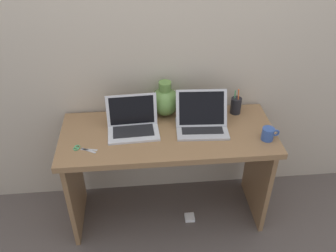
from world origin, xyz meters
TOP-DOWN VIEW (x-y plane):
  - ground_plane at (0.00, 0.00)m, footprint 6.00×6.00m
  - back_wall at (0.00, 0.32)m, footprint 4.40×0.04m
  - desk at (0.00, 0.00)m, footprint 1.37×0.56m
  - laptop_left at (-0.22, 0.05)m, footprint 0.33×0.23m
  - laptop_right at (0.22, 0.04)m, footprint 0.34×0.27m
  - green_vase at (0.00, 0.22)m, footprint 0.19×0.19m
  - coffee_mug at (0.61, -0.13)m, footprint 0.11×0.07m
  - pen_cup at (0.48, 0.19)m, footprint 0.07×0.07m
  - scissors at (-0.53, -0.12)m, footprint 0.15×0.09m
  - power_brick at (0.15, -0.08)m, footprint 0.07×0.07m

SIDE VIEW (x-z plane):
  - ground_plane at x=0.00m, z-range 0.00..0.00m
  - power_brick at x=0.15m, z-range 0.00..0.03m
  - desk at x=0.00m, z-range 0.21..0.96m
  - scissors at x=-0.53m, z-range 0.75..0.76m
  - coffee_mug at x=0.61m, z-range 0.75..0.83m
  - pen_cup at x=0.48m, z-range 0.71..0.91m
  - laptop_left at x=-0.22m, z-range 0.70..0.92m
  - laptop_right at x=0.22m, z-range 0.70..0.93m
  - green_vase at x=0.00m, z-range 0.73..0.98m
  - back_wall at x=0.00m, z-range 0.00..2.40m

